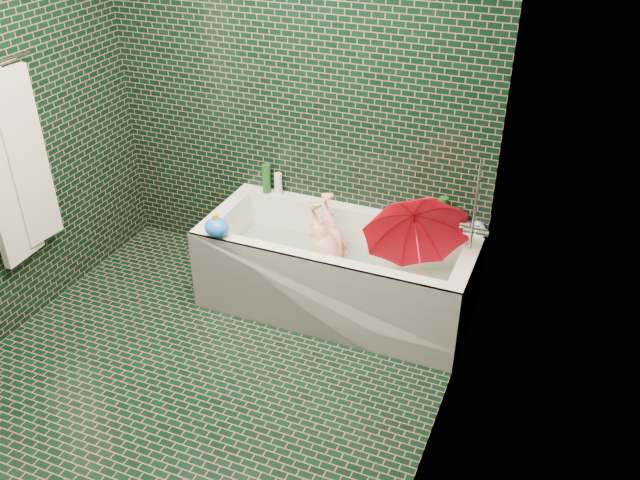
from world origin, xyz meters
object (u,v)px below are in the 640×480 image
at_px(child, 333,260).
at_px(bath_toy, 217,227).
at_px(umbrella, 418,247).
at_px(rubber_duck, 443,218).
at_px(bathtub, 337,278).

relative_size(child, bath_toy, 5.43).
bearing_deg(umbrella, child, 148.84).
distance_m(rubber_duck, bath_toy, 1.40).
bearing_deg(child, umbrella, 89.28).
height_order(bathtub, child, bathtub).
relative_size(bathtub, rubber_duck, 14.50).
bearing_deg(rubber_duck, umbrella, -116.34).
height_order(child, umbrella, umbrella).
distance_m(bathtub, child, 0.12).
distance_m(child, bath_toy, 0.78).
xyz_separation_m(rubber_duck, bath_toy, (-1.23, -0.68, 0.03)).
relative_size(bathtub, bath_toy, 10.90).
height_order(bathtub, umbrella, umbrella).
xyz_separation_m(bathtub, bath_toy, (-0.66, -0.32, 0.41)).
relative_size(umbrella, bath_toy, 3.87).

